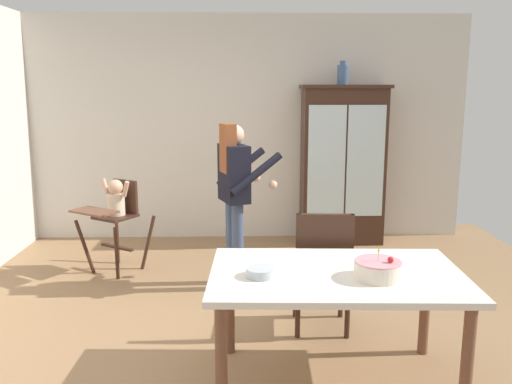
{
  "coord_description": "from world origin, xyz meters",
  "views": [
    {
      "loc": [
        -0.05,
        -3.81,
        1.85
      ],
      "look_at": [
        0.07,
        0.7,
        0.95
      ],
      "focal_mm": 36.99,
      "sensor_mm": 36.0,
      "label": 1
    }
  ],
  "objects_px": {
    "high_chair_with_toddler": "(115,209)",
    "dining_table": "(336,286)",
    "adult_person": "(235,185)",
    "china_cabinet": "(342,165)",
    "dining_chair_far_side": "(323,263)",
    "birthday_cake": "(378,270)",
    "serving_bowl": "(261,272)",
    "ceramic_vase": "(343,74)"
  },
  "relations": [
    {
      "from": "high_chair_with_toddler",
      "to": "adult_person",
      "type": "height_order",
      "value": "adult_person"
    },
    {
      "from": "dining_table",
      "to": "dining_chair_far_side",
      "type": "relative_size",
      "value": 1.65
    },
    {
      "from": "china_cabinet",
      "to": "ceramic_vase",
      "type": "bearing_deg",
      "value": 172.59
    },
    {
      "from": "high_chair_with_toddler",
      "to": "serving_bowl",
      "type": "distance_m",
      "value": 2.6
    },
    {
      "from": "birthday_cake",
      "to": "high_chair_with_toddler",
      "type": "bearing_deg",
      "value": 132.74
    },
    {
      "from": "birthday_cake",
      "to": "serving_bowl",
      "type": "relative_size",
      "value": 1.56
    },
    {
      "from": "ceramic_vase",
      "to": "high_chair_with_toddler",
      "type": "distance_m",
      "value": 2.96
    },
    {
      "from": "china_cabinet",
      "to": "dining_chair_far_side",
      "type": "relative_size",
      "value": 1.95
    },
    {
      "from": "serving_bowl",
      "to": "adult_person",
      "type": "bearing_deg",
      "value": 95.73
    },
    {
      "from": "china_cabinet",
      "to": "adult_person",
      "type": "relative_size",
      "value": 1.23
    },
    {
      "from": "adult_person",
      "to": "dining_table",
      "type": "bearing_deg",
      "value": -179.25
    },
    {
      "from": "dining_table",
      "to": "dining_chair_far_side",
      "type": "xyz_separation_m",
      "value": [
        0.02,
        0.69,
        -0.09
      ]
    },
    {
      "from": "high_chair_with_toddler",
      "to": "birthday_cake",
      "type": "distance_m",
      "value": 3.06
    },
    {
      "from": "birthday_cake",
      "to": "dining_chair_far_side",
      "type": "distance_m",
      "value": 0.87
    },
    {
      "from": "birthday_cake",
      "to": "dining_table",
      "type": "bearing_deg",
      "value": 152.68
    },
    {
      "from": "high_chair_with_toddler",
      "to": "dining_table",
      "type": "height_order",
      "value": "high_chair_with_toddler"
    },
    {
      "from": "high_chair_with_toddler",
      "to": "ceramic_vase",
      "type": "bearing_deg",
      "value": 54.78
    },
    {
      "from": "high_chair_with_toddler",
      "to": "birthday_cake",
      "type": "relative_size",
      "value": 3.39
    },
    {
      "from": "china_cabinet",
      "to": "birthday_cake",
      "type": "bearing_deg",
      "value": -96.95
    },
    {
      "from": "ceramic_vase",
      "to": "birthday_cake",
      "type": "height_order",
      "value": "ceramic_vase"
    },
    {
      "from": "dining_table",
      "to": "serving_bowl",
      "type": "xyz_separation_m",
      "value": [
        -0.47,
        -0.07,
        0.12
      ]
    },
    {
      "from": "china_cabinet",
      "to": "high_chair_with_toddler",
      "type": "distance_m",
      "value": 2.68
    },
    {
      "from": "dining_table",
      "to": "serving_bowl",
      "type": "height_order",
      "value": "serving_bowl"
    },
    {
      "from": "high_chair_with_toddler",
      "to": "dining_chair_far_side",
      "type": "height_order",
      "value": "dining_chair_far_side"
    },
    {
      "from": "dining_table",
      "to": "dining_chair_far_side",
      "type": "distance_m",
      "value": 0.7
    },
    {
      "from": "dining_chair_far_side",
      "to": "dining_table",
      "type": "bearing_deg",
      "value": 90.99
    },
    {
      "from": "china_cabinet",
      "to": "birthday_cake",
      "type": "distance_m",
      "value": 3.27
    },
    {
      "from": "china_cabinet",
      "to": "serving_bowl",
      "type": "distance_m",
      "value": 3.38
    },
    {
      "from": "adult_person",
      "to": "dining_chair_far_side",
      "type": "relative_size",
      "value": 1.59
    },
    {
      "from": "dining_table",
      "to": "ceramic_vase",
      "type": "bearing_deg",
      "value": 79.31
    },
    {
      "from": "ceramic_vase",
      "to": "serving_bowl",
      "type": "distance_m",
      "value": 3.58
    },
    {
      "from": "dining_table",
      "to": "birthday_cake",
      "type": "distance_m",
      "value": 0.29
    },
    {
      "from": "adult_person",
      "to": "dining_table",
      "type": "distance_m",
      "value": 1.83
    },
    {
      "from": "serving_bowl",
      "to": "dining_chair_far_side",
      "type": "distance_m",
      "value": 0.93
    },
    {
      "from": "dining_chair_far_side",
      "to": "ceramic_vase",
      "type": "bearing_deg",
      "value": -100.04
    },
    {
      "from": "birthday_cake",
      "to": "serving_bowl",
      "type": "bearing_deg",
      "value": 176.09
    },
    {
      "from": "adult_person",
      "to": "serving_bowl",
      "type": "relative_size",
      "value": 8.5
    },
    {
      "from": "high_chair_with_toddler",
      "to": "dining_table",
      "type": "bearing_deg",
      "value": -16.55
    },
    {
      "from": "adult_person",
      "to": "dining_table",
      "type": "height_order",
      "value": "adult_person"
    },
    {
      "from": "dining_table",
      "to": "serving_bowl",
      "type": "distance_m",
      "value": 0.49
    },
    {
      "from": "dining_table",
      "to": "serving_bowl",
      "type": "relative_size",
      "value": 8.78
    },
    {
      "from": "ceramic_vase",
      "to": "adult_person",
      "type": "relative_size",
      "value": 0.18
    }
  ]
}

